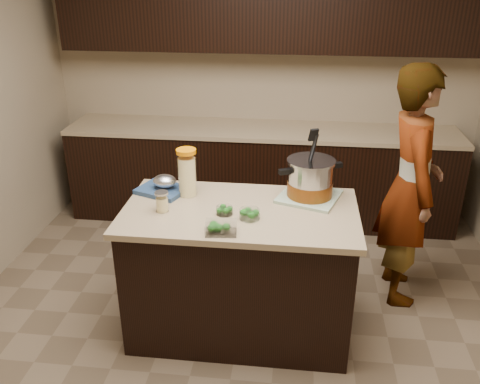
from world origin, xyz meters
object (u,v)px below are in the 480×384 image
object	(u,v)px
stock_pot	(310,180)
person	(410,187)
island	(240,271)
lemonade_pitcher	(187,174)

from	to	relation	value
stock_pot	person	distance (m)	0.80
island	lemonade_pitcher	size ratio (longest dim) A/B	4.67
lemonade_pitcher	person	distance (m)	1.56
stock_pot	person	bearing A→B (deg)	0.68
island	person	xyz separation A→B (m)	(1.13, 0.56, 0.41)
lemonade_pitcher	stock_pot	bearing A→B (deg)	3.32
lemonade_pitcher	person	bearing A→B (deg)	14.30
island	stock_pot	distance (m)	0.75
lemonade_pitcher	person	size ratio (longest dim) A/B	0.18
person	island	bearing A→B (deg)	114.04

